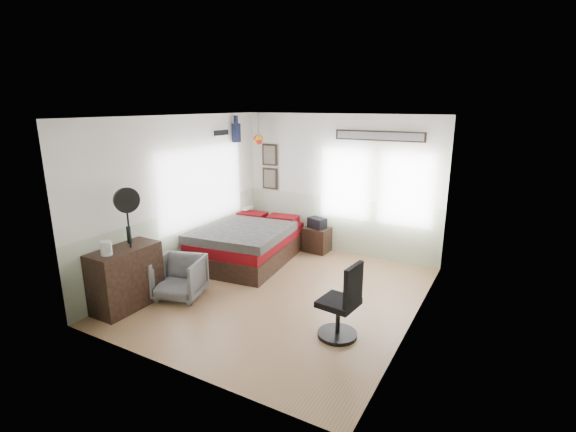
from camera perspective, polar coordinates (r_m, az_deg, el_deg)
name	(u,v)px	position (r m, az deg, el deg)	size (l,w,h in m)	color
ground_plane	(281,294)	(6.64, -0.95, -10.57)	(4.00, 4.50, 0.01)	#976D4C
room_shell	(282,190)	(6.32, -0.77, 3.58)	(4.02, 4.52, 2.71)	silver
wall_decor	(282,145)	(8.27, -0.81, 9.73)	(3.55, 1.32, 1.44)	black
bed	(247,243)	(7.90, -5.58, -3.70)	(1.74, 2.31, 0.69)	black
dresser	(126,278)	(6.51, -21.26, -7.85)	(0.48, 1.00, 0.90)	black
armchair	(179,277)	(6.62, -14.64, -8.14)	(0.68, 0.70, 0.63)	gray
nightstand	(317,240)	(8.38, 3.97, -3.23)	(0.49, 0.39, 0.49)	black
task_chair	(342,308)	(5.36, 7.43, -12.36)	(0.51, 0.51, 1.01)	black
kettle	(106,248)	(6.13, -23.61, -4.03)	(0.17, 0.15, 0.20)	silver
bottle	(129,235)	(6.50, -20.92, -2.42)	(0.06, 0.06, 0.26)	black
stand_fan	(127,201)	(6.16, -21.20, 1.92)	(0.21, 0.34, 0.87)	black
black_bag	(317,223)	(8.27, 4.01, -0.94)	(0.35, 0.22, 0.20)	black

